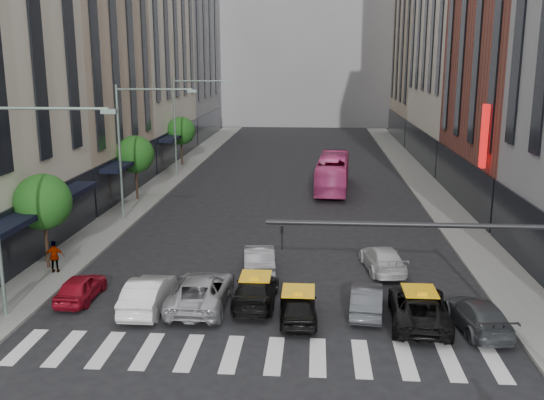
% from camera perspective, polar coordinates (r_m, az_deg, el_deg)
% --- Properties ---
extents(ground, '(160.00, 160.00, 0.00)m').
position_cam_1_polar(ground, '(21.90, -1.67, -16.17)').
color(ground, black).
rests_on(ground, ground).
extents(sidewalk_left, '(3.00, 96.00, 0.15)m').
position_cam_1_polar(sidewalk_left, '(51.94, -10.98, 1.00)').
color(sidewalk_left, slate).
rests_on(sidewalk_left, ground).
extents(sidewalk_right, '(3.00, 96.00, 0.15)m').
position_cam_1_polar(sidewalk_right, '(51.04, 14.82, 0.59)').
color(sidewalk_right, slate).
rests_on(sidewalk_right, ground).
extents(building_left_b, '(8.00, 16.00, 24.00)m').
position_cam_1_polar(building_left_b, '(50.73, -18.37, 13.87)').
color(building_left_b, tan).
rests_on(building_left_b, ground).
extents(building_left_d, '(8.00, 18.00, 30.00)m').
position_cam_1_polar(building_left_d, '(86.25, -8.88, 15.74)').
color(building_left_d, gray).
rests_on(building_left_d, ground).
extents(building_right_b, '(8.00, 18.00, 26.00)m').
position_cam_1_polar(building_right_b, '(48.45, 23.01, 14.77)').
color(building_right_b, brown).
rests_on(building_right_b, ground).
extents(building_right_d, '(8.00, 18.00, 28.00)m').
position_cam_1_polar(building_right_d, '(85.41, 14.81, 14.83)').
color(building_right_d, tan).
rests_on(building_right_d, ground).
extents(building_far, '(30.00, 10.00, 36.00)m').
position_cam_1_polar(building_far, '(104.29, 3.22, 17.02)').
color(building_far, gray).
rests_on(building_far, ground).
extents(tree_near, '(2.88, 2.88, 4.95)m').
position_cam_1_polar(tree_near, '(32.89, -20.75, -0.17)').
color(tree_near, black).
rests_on(tree_near, sidewalk_left).
extents(tree_mid, '(2.88, 2.88, 4.95)m').
position_cam_1_polar(tree_mid, '(47.61, -12.75, 4.21)').
color(tree_mid, black).
rests_on(tree_mid, sidewalk_left).
extents(tree_far, '(2.88, 2.88, 4.95)m').
position_cam_1_polar(tree_far, '(62.95, -8.56, 6.46)').
color(tree_far, black).
rests_on(tree_far, sidewalk_left).
extents(streetlamp_near, '(5.38, 0.25, 9.00)m').
position_cam_1_polar(streetlamp_near, '(26.42, -23.05, 1.56)').
color(streetlamp_near, gray).
rests_on(streetlamp_near, sidewalk_left).
extents(streetlamp_mid, '(5.38, 0.25, 9.00)m').
position_cam_1_polar(streetlamp_mid, '(41.11, -12.96, 6.02)').
color(streetlamp_mid, gray).
rests_on(streetlamp_mid, sidewalk_left).
extents(streetlamp_far, '(5.38, 0.25, 9.00)m').
position_cam_1_polar(streetlamp_far, '(56.52, -8.21, 8.04)').
color(streetlamp_far, gray).
rests_on(streetlamp_far, sidewalk_left).
extents(traffic_signal, '(10.10, 0.20, 6.00)m').
position_cam_1_polar(traffic_signal, '(19.88, 20.69, -6.04)').
color(traffic_signal, black).
rests_on(traffic_signal, ground).
extents(liberty_sign, '(0.30, 0.70, 4.00)m').
position_cam_1_polar(liberty_sign, '(40.70, 19.35, 5.69)').
color(liberty_sign, red).
rests_on(liberty_sign, ground).
extents(car_red, '(1.47, 3.58, 1.22)m').
position_cam_1_polar(car_red, '(29.12, -17.56, -7.85)').
color(car_red, maroon).
rests_on(car_red, ground).
extents(car_white_front, '(1.56, 4.43, 1.46)m').
position_cam_1_polar(car_white_front, '(27.31, -11.55, -8.63)').
color(car_white_front, silver).
rests_on(car_white_front, ground).
extents(car_silver, '(2.48, 5.30, 1.47)m').
position_cam_1_polar(car_silver, '(27.26, -6.68, -8.47)').
color(car_silver, '#A7A7AD').
rests_on(car_silver, ground).
extents(taxi_left, '(1.90, 4.57, 1.32)m').
position_cam_1_polar(taxi_left, '(27.28, -1.54, -8.53)').
color(taxi_left, black).
rests_on(taxi_left, ground).
extents(taxi_center, '(1.73, 3.91, 1.31)m').
position_cam_1_polar(taxi_center, '(25.72, 2.49, -9.93)').
color(taxi_center, black).
rests_on(taxi_center, ground).
extents(car_grey_mid, '(1.70, 3.90, 1.25)m').
position_cam_1_polar(car_grey_mid, '(26.75, 8.91, -9.22)').
color(car_grey_mid, '#3D4045').
rests_on(car_grey_mid, ground).
extents(taxi_right, '(2.65, 5.17, 1.40)m').
position_cam_1_polar(taxi_right, '(26.18, 13.65, -9.77)').
color(taxi_right, black).
rests_on(taxi_right, ground).
extents(car_grey_curb, '(2.29, 4.51, 1.25)m').
position_cam_1_polar(car_grey_curb, '(26.26, 18.82, -10.22)').
color(car_grey_curb, '#393C3F').
rests_on(car_grey_curb, ground).
extents(car_row2_left, '(2.00, 4.49, 1.43)m').
position_cam_1_polar(car_row2_left, '(31.27, -1.22, -5.56)').
color(car_row2_left, gray).
rests_on(car_row2_left, ground).
extents(car_row2_right, '(2.36, 4.61, 1.28)m').
position_cam_1_polar(car_row2_right, '(32.02, 10.36, -5.47)').
color(car_row2_right, silver).
rests_on(car_row2_right, ground).
extents(bus, '(3.14, 10.57, 2.90)m').
position_cam_1_polar(bus, '(51.06, 5.74, 2.54)').
color(bus, '#D23E83').
rests_on(bus, ground).
extents(pedestrian_far, '(1.02, 0.58, 1.64)m').
position_cam_1_polar(pedestrian_far, '(32.69, -19.77, -5.05)').
color(pedestrian_far, gray).
rests_on(pedestrian_far, sidewalk_left).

